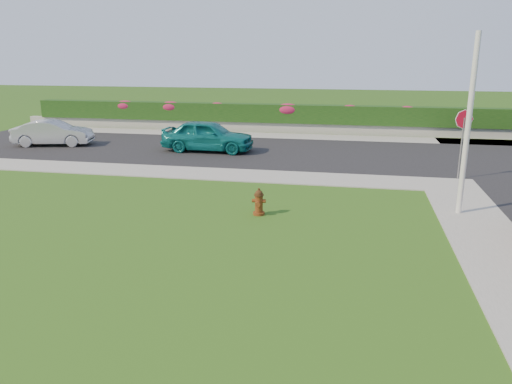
% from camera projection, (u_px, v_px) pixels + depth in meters
% --- Properties ---
extents(ground, '(120.00, 120.00, 0.00)m').
position_uv_depth(ground, '(189.00, 271.00, 11.12)').
color(ground, black).
rests_on(ground, ground).
extents(street_far, '(26.00, 8.00, 0.04)m').
position_uv_depth(street_far, '(183.00, 149.00, 25.28)').
color(street_far, black).
rests_on(street_far, ground).
extents(sidewalk_far, '(24.00, 2.00, 0.04)m').
position_uv_depth(sidewalk_far, '(121.00, 170.00, 20.74)').
color(sidewalk_far, gray).
rests_on(sidewalk_far, ground).
extents(curb_corner, '(2.00, 2.00, 0.04)m').
position_uv_depth(curb_corner, '(450.00, 185.00, 18.31)').
color(curb_corner, gray).
rests_on(curb_corner, ground).
extents(sidewalk_beyond, '(34.00, 2.00, 0.04)m').
position_uv_depth(sidewalk_beyond, '(277.00, 136.00, 29.26)').
color(sidewalk_beyond, gray).
rests_on(sidewalk_beyond, ground).
extents(retaining_wall, '(34.00, 0.40, 0.60)m').
position_uv_depth(retaining_wall, '(280.00, 127.00, 30.60)').
color(retaining_wall, gray).
rests_on(retaining_wall, ground).
extents(hedge, '(32.00, 0.90, 1.10)m').
position_uv_depth(hedge, '(281.00, 113.00, 30.47)').
color(hedge, black).
rests_on(hedge, retaining_wall).
extents(fire_hydrant, '(0.41, 0.39, 0.82)m').
position_uv_depth(fire_hydrant, '(259.00, 202.00, 14.90)').
color(fire_hydrant, '#501F0C').
rests_on(fire_hydrant, ground).
extents(sedan_teal, '(4.51, 1.88, 1.53)m').
position_uv_depth(sedan_teal, '(208.00, 136.00, 24.41)').
color(sedan_teal, '#0D6869').
rests_on(sedan_teal, street_far).
extents(sedan_silver, '(4.19, 2.29, 1.31)m').
position_uv_depth(sedan_silver, '(53.00, 133.00, 25.97)').
color(sedan_silver, '#A5A7AC').
rests_on(sedan_silver, street_far).
extents(utility_pole, '(0.16, 0.16, 5.29)m').
position_uv_depth(utility_pole, '(468.00, 127.00, 14.38)').
color(utility_pole, silver).
rests_on(utility_pole, ground).
extents(stop_sign, '(0.69, 0.27, 2.68)m').
position_uv_depth(stop_sign, '(463.00, 128.00, 18.65)').
color(stop_sign, slate).
rests_on(stop_sign, ground).
extents(flower_clump_a, '(1.31, 0.84, 0.65)m').
position_uv_depth(flower_clump_a, '(125.00, 106.00, 32.19)').
color(flower_clump_a, '#B11E5D').
rests_on(flower_clump_a, hedge).
extents(flower_clump_b, '(1.35, 0.87, 0.68)m').
position_uv_depth(flower_clump_b, '(171.00, 107.00, 31.61)').
color(flower_clump_b, '#B11E5D').
rests_on(flower_clump_b, hedge).
extents(flower_clump_c, '(1.04, 0.67, 0.52)m').
position_uv_depth(flower_clump_c, '(217.00, 107.00, 31.02)').
color(flower_clump_c, '#B11E5D').
rests_on(flower_clump_c, hedge).
extents(flower_clump_d, '(1.45, 0.93, 0.73)m').
position_uv_depth(flower_clump_d, '(288.00, 109.00, 30.22)').
color(flower_clump_d, '#B11E5D').
rests_on(flower_clump_d, hedge).
extents(flower_clump_e, '(1.04, 0.67, 0.52)m').
position_uv_depth(flower_clump_e, '(350.00, 109.00, 29.51)').
color(flower_clump_e, '#B11E5D').
rests_on(flower_clump_e, hedge).
extents(flower_clump_f, '(1.04, 0.67, 0.52)m').
position_uv_depth(flower_clump_f, '(407.00, 110.00, 28.89)').
color(flower_clump_f, '#B11E5D').
rests_on(flower_clump_f, hedge).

